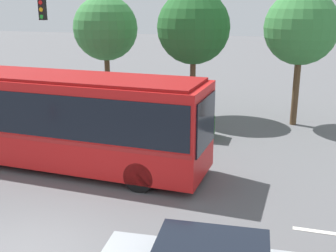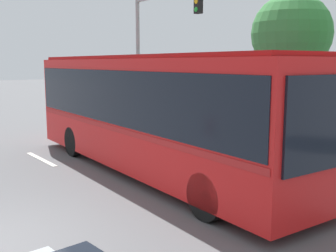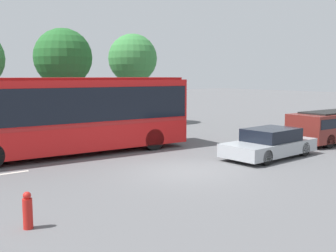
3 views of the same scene
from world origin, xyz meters
The scene contains 9 objects.
ground_plane centered at (0.00, 0.00, 0.00)m, with size 140.00×140.00×0.00m, color #5B5B5E.
city_bus centered at (-2.26, 5.41, 1.91)m, with size 11.38×3.16×3.36m.
sedan_foreground centered at (4.49, -0.24, 0.58)m, with size 4.58×2.20×1.23m.
suv_left_lane centered at (9.92, 0.32, 0.95)m, with size 4.83×2.10×1.64m.
flowering_hedge centered at (-1.78, 10.11, 0.73)m, with size 8.97×1.20×1.49m.
street_tree_centre centered at (1.01, 13.43, 4.57)m, with size 3.65×3.65×6.41m.
street_tree_right centered at (6.12, 13.38, 4.62)m, with size 3.43×3.43×6.36m.
fire_hydrant centered at (-6.34, -2.31, 0.41)m, with size 0.22×0.22×0.86m.
lane_stripe_near centered at (7.37, 3.09, 0.01)m, with size 2.40×0.16×0.01m, color silver.
Camera 3 is at (-9.04, -11.28, 3.44)m, focal length 43.36 mm.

